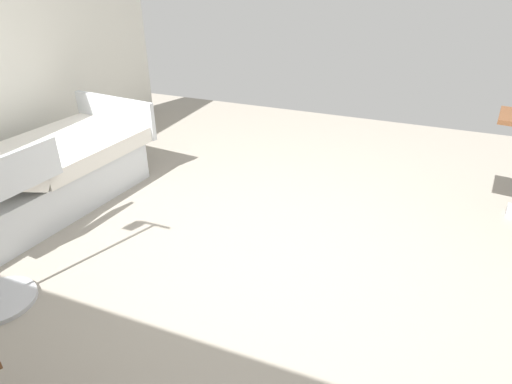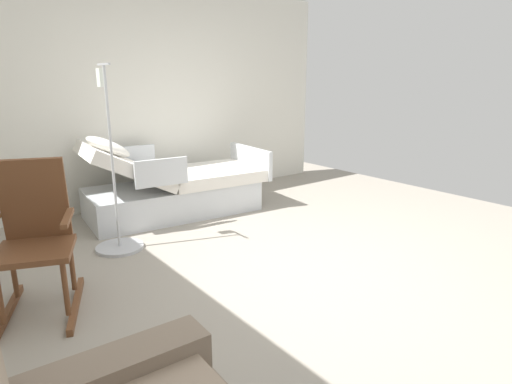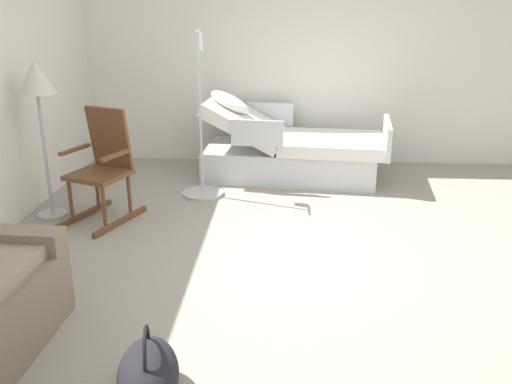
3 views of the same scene
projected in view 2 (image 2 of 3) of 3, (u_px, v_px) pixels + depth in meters
ground_plane at (295, 269)px, 3.63m from camera, size 6.75×6.75×0.00m
side_wall at (148, 96)px, 5.38m from camera, size 0.10×5.43×2.70m
hospital_bed at (173, 189)px, 5.04m from camera, size 1.16×2.16×1.03m
rocking_chair at (35, 240)px, 2.91m from camera, size 0.88×0.72×1.05m
iv_pole at (117, 224)px, 4.00m from camera, size 0.44×0.44×1.69m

